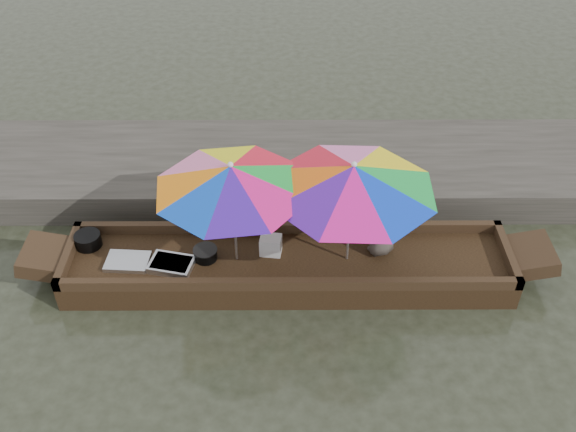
{
  "coord_description": "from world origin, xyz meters",
  "views": [
    {
      "loc": [
        -0.03,
        -6.22,
        6.2
      ],
      "look_at": [
        0.0,
        0.1,
        1.0
      ],
      "focal_mm": 40.0,
      "sensor_mm": 36.0,
      "label": 1
    }
  ],
  "objects_px": {
    "vendor": "(383,223)",
    "umbrella_bow": "(234,214)",
    "cooking_pot": "(88,240)",
    "boat_hull": "(288,268)",
    "tray_scallop": "(128,261)",
    "supply_bag": "(271,245)",
    "charcoal_grill": "(205,254)",
    "umbrella_stern": "(350,213)",
    "tray_crayfish": "(172,264)"
  },
  "relations": [
    {
      "from": "supply_bag",
      "to": "umbrella_bow",
      "type": "bearing_deg",
      "value": -164.78
    },
    {
      "from": "charcoal_grill",
      "to": "tray_crayfish",
      "type": "bearing_deg",
      "value": -158.99
    },
    {
      "from": "cooking_pot",
      "to": "umbrella_stern",
      "type": "height_order",
      "value": "umbrella_stern"
    },
    {
      "from": "tray_scallop",
      "to": "charcoal_grill",
      "type": "bearing_deg",
      "value": 5.07
    },
    {
      "from": "supply_bag",
      "to": "umbrella_stern",
      "type": "height_order",
      "value": "umbrella_stern"
    },
    {
      "from": "supply_bag",
      "to": "vendor",
      "type": "distance_m",
      "value": 1.51
    },
    {
      "from": "cooking_pot",
      "to": "boat_hull",
      "type": "bearing_deg",
      "value": -5.77
    },
    {
      "from": "cooking_pot",
      "to": "umbrella_stern",
      "type": "xyz_separation_m",
      "value": [
        3.49,
        -0.27,
        0.68
      ]
    },
    {
      "from": "umbrella_stern",
      "to": "tray_crayfish",
      "type": "bearing_deg",
      "value": -176.15
    },
    {
      "from": "tray_crayfish",
      "to": "umbrella_bow",
      "type": "relative_size",
      "value": 0.29
    },
    {
      "from": "boat_hull",
      "to": "umbrella_stern",
      "type": "relative_size",
      "value": 2.8
    },
    {
      "from": "tray_scallop",
      "to": "boat_hull",
      "type": "bearing_deg",
      "value": 2.18
    },
    {
      "from": "tray_scallop",
      "to": "charcoal_grill",
      "type": "xyz_separation_m",
      "value": [
        1.02,
        0.09,
        0.04
      ]
    },
    {
      "from": "vendor",
      "to": "supply_bag",
      "type": "bearing_deg",
      "value": -31.0
    },
    {
      "from": "vendor",
      "to": "umbrella_bow",
      "type": "bearing_deg",
      "value": -27.52
    },
    {
      "from": "boat_hull",
      "to": "tray_scallop",
      "type": "bearing_deg",
      "value": -177.82
    },
    {
      "from": "supply_bag",
      "to": "umbrella_bow",
      "type": "relative_size",
      "value": 0.14
    },
    {
      "from": "charcoal_grill",
      "to": "umbrella_bow",
      "type": "height_order",
      "value": "umbrella_bow"
    },
    {
      "from": "charcoal_grill",
      "to": "supply_bag",
      "type": "relative_size",
      "value": 1.09
    },
    {
      "from": "umbrella_bow",
      "to": "tray_scallop",
      "type": "bearing_deg",
      "value": -176.78
    },
    {
      "from": "tray_scallop",
      "to": "umbrella_bow",
      "type": "bearing_deg",
      "value": 3.22
    },
    {
      "from": "vendor",
      "to": "umbrella_stern",
      "type": "xyz_separation_m",
      "value": [
        -0.45,
        -0.14,
        0.29
      ]
    },
    {
      "from": "cooking_pot",
      "to": "umbrella_bow",
      "type": "bearing_deg",
      "value": -7.68
    },
    {
      "from": "boat_hull",
      "to": "cooking_pot",
      "type": "distance_m",
      "value": 2.73
    },
    {
      "from": "cooking_pot",
      "to": "supply_bag",
      "type": "xyz_separation_m",
      "value": [
        2.48,
        -0.15,
        0.04
      ]
    },
    {
      "from": "supply_bag",
      "to": "tray_crayfish",
      "type": "bearing_deg",
      "value": -167.89
    },
    {
      "from": "supply_bag",
      "to": "vendor",
      "type": "xyz_separation_m",
      "value": [
        1.46,
        0.02,
        0.36
      ]
    },
    {
      "from": "charcoal_grill",
      "to": "vendor",
      "type": "bearing_deg",
      "value": 3.23
    },
    {
      "from": "cooking_pot",
      "to": "umbrella_bow",
      "type": "distance_m",
      "value": 2.16
    },
    {
      "from": "cooking_pot",
      "to": "charcoal_grill",
      "type": "relative_size",
      "value": 1.15
    },
    {
      "from": "charcoal_grill",
      "to": "umbrella_bow",
      "type": "bearing_deg",
      "value": -1.36
    },
    {
      "from": "tray_crayfish",
      "to": "charcoal_grill",
      "type": "distance_m",
      "value": 0.46
    },
    {
      "from": "umbrella_stern",
      "to": "vendor",
      "type": "bearing_deg",
      "value": 17.34
    },
    {
      "from": "boat_hull",
      "to": "tray_crayfish",
      "type": "relative_size",
      "value": 10.53
    },
    {
      "from": "cooking_pot",
      "to": "vendor",
      "type": "bearing_deg",
      "value": -1.92
    },
    {
      "from": "charcoal_grill",
      "to": "umbrella_bow",
      "type": "distance_m",
      "value": 0.82
    },
    {
      "from": "vendor",
      "to": "umbrella_bow",
      "type": "distance_m",
      "value": 1.94
    },
    {
      "from": "vendor",
      "to": "umbrella_stern",
      "type": "height_order",
      "value": "umbrella_stern"
    },
    {
      "from": "supply_bag",
      "to": "umbrella_stern",
      "type": "relative_size",
      "value": 0.13
    },
    {
      "from": "supply_bag",
      "to": "umbrella_stern",
      "type": "bearing_deg",
      "value": -6.9
    },
    {
      "from": "cooking_pot",
      "to": "vendor",
      "type": "height_order",
      "value": "vendor"
    },
    {
      "from": "tray_scallop",
      "to": "vendor",
      "type": "height_order",
      "value": "vendor"
    },
    {
      "from": "charcoal_grill",
      "to": "supply_bag",
      "type": "height_order",
      "value": "supply_bag"
    },
    {
      "from": "charcoal_grill",
      "to": "supply_bag",
      "type": "xyz_separation_m",
      "value": [
        0.86,
        0.11,
        0.06
      ]
    },
    {
      "from": "cooking_pot",
      "to": "umbrella_stern",
      "type": "relative_size",
      "value": 0.17
    },
    {
      "from": "vendor",
      "to": "umbrella_stern",
      "type": "relative_size",
      "value": 0.46
    },
    {
      "from": "boat_hull",
      "to": "tray_scallop",
      "type": "xyz_separation_m",
      "value": [
        -2.11,
        -0.08,
        0.21
      ]
    },
    {
      "from": "umbrella_bow",
      "to": "boat_hull",
      "type": "bearing_deg",
      "value": 0.0
    },
    {
      "from": "tray_scallop",
      "to": "vendor",
      "type": "xyz_separation_m",
      "value": [
        3.35,
        0.22,
        0.46
      ]
    },
    {
      "from": "tray_crayfish",
      "to": "tray_scallop",
      "type": "distance_m",
      "value": 0.59
    }
  ]
}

